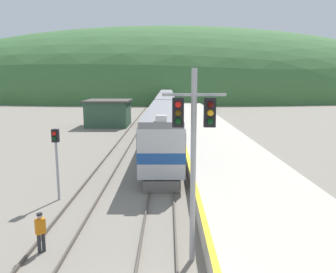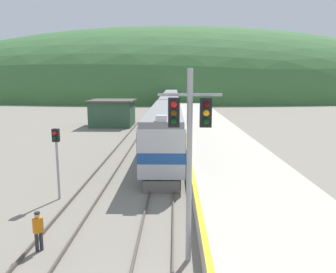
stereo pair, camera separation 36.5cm
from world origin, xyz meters
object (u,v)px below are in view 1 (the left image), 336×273
signal_mast_main (195,139)px  track_worker (42,230)px  carriage_second (167,108)px  express_train_lead_car (165,129)px  carriage_third (168,100)px  signal_post_siding (58,149)px

signal_mast_main → track_worker: signal_mast_main is taller
carriage_second → track_worker: bearing=-96.5°
express_train_lead_car → carriage_third: (0.00, 44.31, -0.01)m
express_train_lead_car → carriage_third: 44.31m
signal_post_siding → track_worker: 6.15m
carriage_second → signal_post_siding: size_ratio=5.15×
signal_mast_main → signal_post_siding: signal_mast_main is taller
express_train_lead_car → signal_mast_main: size_ratio=3.08×
carriage_second → signal_post_siding: bearing=-99.6°
express_train_lead_car → carriage_second: (0.00, 22.47, -0.01)m
express_train_lead_car → carriage_third: express_train_lead_car is taller
carriage_third → signal_post_siding: 56.21m
carriage_third → track_worker: bearing=-94.2°
track_worker → signal_mast_main: bearing=-5.8°
carriage_third → track_worker: size_ratio=13.06×
express_train_lead_car → carriage_second: express_train_lead_car is taller
express_train_lead_car → carriage_third: bearing=90.0°
signal_post_siding → track_worker: (1.20, -5.68, -2.01)m
carriage_third → signal_mast_main: (1.29, -62.19, 2.29)m
signal_post_siding → track_worker: bearing=-78.1°
express_train_lead_car → track_worker: bearing=-104.8°
carriage_second → carriage_third: 21.84m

